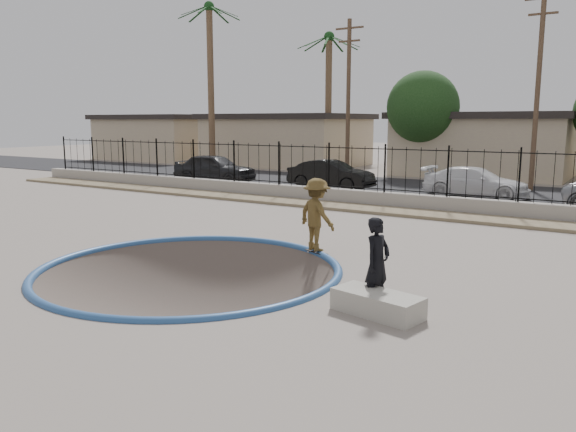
# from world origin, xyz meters

# --- Properties ---
(ground) EXTENTS (120.00, 120.00, 2.20)m
(ground) POSITION_xyz_m (0.00, 12.00, -1.10)
(ground) COLOR gray
(ground) RESTS_ON ground
(bowl_pit) EXTENTS (6.84, 6.84, 1.80)m
(bowl_pit) POSITION_xyz_m (0.00, -1.00, 0.00)
(bowl_pit) COLOR #463D35
(bowl_pit) RESTS_ON ground
(coping_ring) EXTENTS (7.04, 7.04, 0.20)m
(coping_ring) POSITION_xyz_m (0.00, -1.00, 0.00)
(coping_ring) COLOR #2A5189
(coping_ring) RESTS_ON ground
(rock_strip) EXTENTS (42.00, 1.60, 0.11)m
(rock_strip) POSITION_xyz_m (0.00, 9.20, 0.06)
(rock_strip) COLOR #938460
(rock_strip) RESTS_ON ground
(retaining_wall) EXTENTS (42.00, 0.45, 0.60)m
(retaining_wall) POSITION_xyz_m (0.00, 10.30, 0.30)
(retaining_wall) COLOR gray
(retaining_wall) RESTS_ON ground
(fence) EXTENTS (40.00, 0.04, 1.80)m
(fence) POSITION_xyz_m (0.00, 10.30, 1.50)
(fence) COLOR black
(fence) RESTS_ON retaining_wall
(street) EXTENTS (90.00, 8.00, 0.04)m
(street) POSITION_xyz_m (0.00, 17.00, 0.02)
(street) COLOR black
(street) RESTS_ON ground
(house_west_far) EXTENTS (10.60, 8.60, 3.90)m
(house_west_far) POSITION_xyz_m (-28.00, 26.50, 1.97)
(house_west_far) COLOR #C0B089
(house_west_far) RESTS_ON ground
(house_west) EXTENTS (11.60, 8.60, 3.90)m
(house_west) POSITION_xyz_m (-15.00, 26.50, 1.97)
(house_west) COLOR #C0B089
(house_west) RESTS_ON ground
(house_center) EXTENTS (10.60, 8.60, 3.90)m
(house_center) POSITION_xyz_m (0.00, 26.50, 1.97)
(house_center) COLOR #C0B089
(house_center) RESTS_ON ground
(palm_left) EXTENTS (2.30, 2.30, 11.30)m
(palm_left) POSITION_xyz_m (-17.00, 20.00, 7.95)
(palm_left) COLOR brown
(palm_left) RESTS_ON ground
(palm_mid) EXTENTS (2.30, 2.30, 9.30)m
(palm_mid) POSITION_xyz_m (-10.00, 24.00, 6.69)
(palm_mid) COLOR brown
(palm_mid) RESTS_ON ground
(utility_pole_left) EXTENTS (1.70, 0.24, 9.00)m
(utility_pole_left) POSITION_xyz_m (-6.00, 19.00, 4.70)
(utility_pole_left) COLOR #473323
(utility_pole_left) RESTS_ON ground
(utility_pole_mid) EXTENTS (1.70, 0.24, 9.50)m
(utility_pole_mid) POSITION_xyz_m (4.00, 19.00, 4.96)
(utility_pole_mid) COLOR #473323
(utility_pole_mid) RESTS_ON ground
(street_tree_left) EXTENTS (4.32, 4.32, 6.36)m
(street_tree_left) POSITION_xyz_m (-3.00, 23.00, 4.19)
(street_tree_left) COLOR #473323
(street_tree_left) RESTS_ON ground
(skater) EXTENTS (1.37, 1.07, 1.86)m
(skater) POSITION_xyz_m (1.69, 1.93, 0.93)
(skater) COLOR brown
(skater) RESTS_ON ground
(skateboard) EXTENTS (0.77, 0.46, 0.06)m
(skateboard) POSITION_xyz_m (1.69, 1.93, 0.05)
(skateboard) COLOR black
(skateboard) RESTS_ON ground
(videographer) EXTENTS (0.51, 0.67, 1.67)m
(videographer) POSITION_xyz_m (4.67, -1.06, 0.83)
(videographer) COLOR black
(videographer) RESTS_ON ground
(concrete_ledge) EXTENTS (1.71, 1.00, 0.40)m
(concrete_ledge) POSITION_xyz_m (4.87, -1.47, 0.20)
(concrete_ledge) COLOR #A39E91
(concrete_ledge) RESTS_ON ground
(car_a) EXTENTS (4.79, 2.30, 1.58)m
(car_a) POSITION_xyz_m (-11.27, 13.40, 0.83)
(car_a) COLOR black
(car_a) RESTS_ON street
(car_b) EXTENTS (4.34, 1.55, 1.42)m
(car_b) POSITION_xyz_m (-4.52, 14.28, 0.75)
(car_b) COLOR black
(car_b) RESTS_ON street
(car_c) EXTENTS (4.58, 1.88, 1.33)m
(car_c) POSITION_xyz_m (2.36, 15.00, 0.70)
(car_c) COLOR white
(car_c) RESTS_ON street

